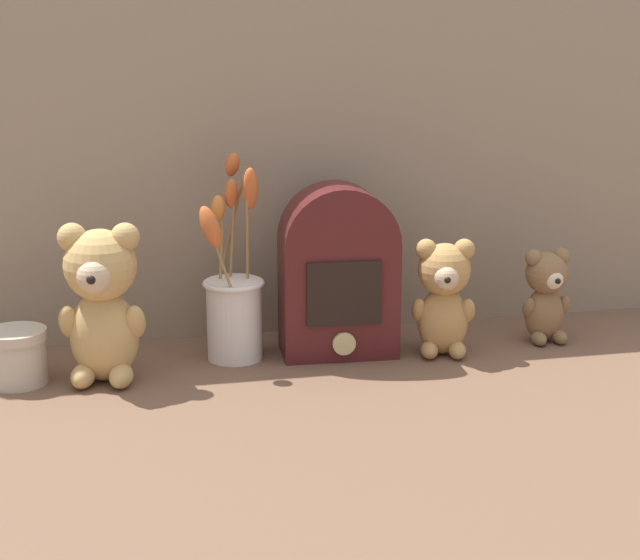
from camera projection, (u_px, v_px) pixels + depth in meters
The scene contains 8 objects.
ground_plane at pixel (323, 361), 1.50m from camera, with size 4.00×4.00×0.00m, color brown.
backdrop_wall at pixel (301, 153), 1.58m from camera, with size 1.40×0.02×0.60m.
teddy_bear_large at pixel (102, 300), 1.39m from camera, with size 0.13×0.12×0.23m.
teddy_bear_medium at pixel (444, 295), 1.51m from camera, with size 0.10×0.09×0.18m.
teddy_bear_small at pixel (546, 293), 1.58m from camera, with size 0.08×0.08×0.15m.
flower_vase at pixel (234, 303), 1.49m from camera, with size 0.11×0.14×0.31m.
vintage_radio at pixel (338, 271), 1.51m from camera, with size 0.18×0.11×0.27m.
decorative_tin_tall at pixel (16, 357), 1.40m from camera, with size 0.09×0.09×0.08m.
Camera 1 is at (-0.31, -1.39, 0.50)m, focal length 55.00 mm.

